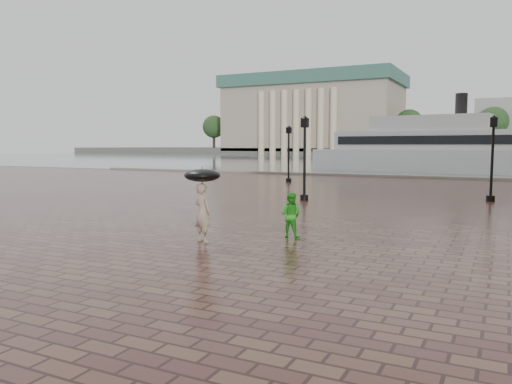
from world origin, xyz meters
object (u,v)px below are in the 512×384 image
street_lamps (415,155)px  adult_pedestrian (203,213)px  ferry_near (430,149)px  child_pedestrian (291,215)px

street_lamps → adult_pedestrian: street_lamps is taller
adult_pedestrian → ferry_near: 45.40m
street_lamps → child_pedestrian: (-0.95, -17.88, -1.60)m
adult_pedestrian → ferry_near: (0.63, 45.36, 1.63)m
adult_pedestrian → child_pedestrian: (2.12, 1.91, -0.18)m
street_lamps → child_pedestrian: 17.97m
adult_pedestrian → child_pedestrian: adult_pedestrian is taller
street_lamps → adult_pedestrian: bearing=-98.8°
street_lamps → adult_pedestrian: (-3.07, -19.79, -1.42)m
street_lamps → child_pedestrian: size_ratio=14.73×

